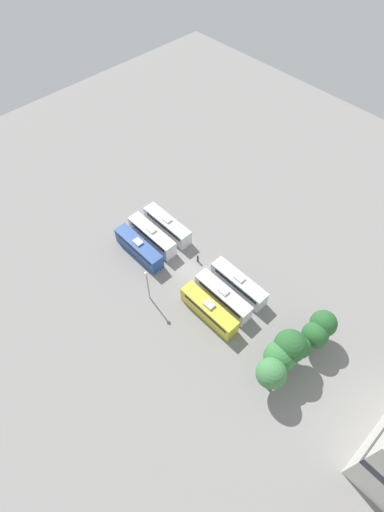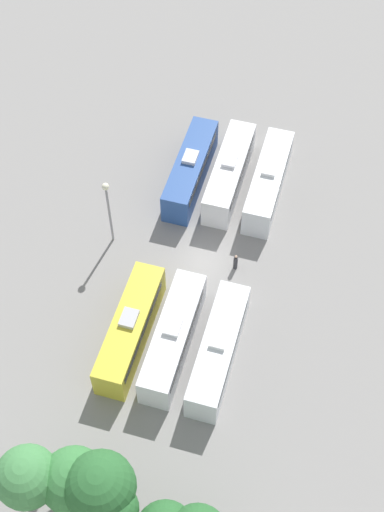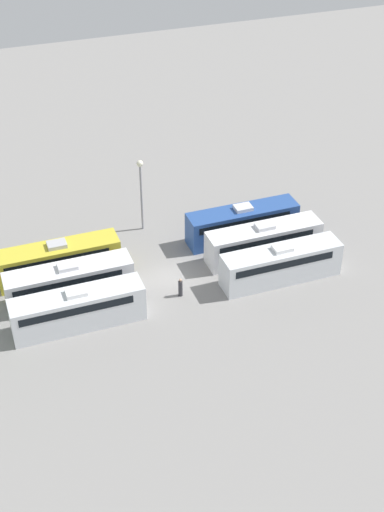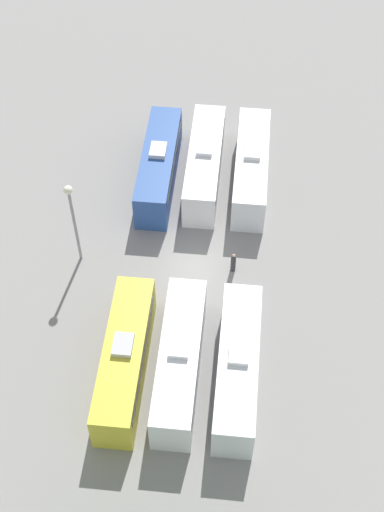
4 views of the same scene
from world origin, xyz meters
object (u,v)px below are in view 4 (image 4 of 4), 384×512
Objects in this scene: bus_1 at (204,163)px; bus_2 at (159,165)px; bus_3 at (238,367)px; bus_5 at (125,359)px; worker_person at (233,263)px; bus_4 at (180,360)px; light_pole at (72,211)px; bus_0 at (251,167)px.

bus_1 is 3.50m from bus_2.
bus_3 is 1.00× the size of bus_5.
bus_1 is 9.24m from worker_person.
bus_3 and bus_4 have the same top height.
worker_person is (-2.80, 8.76, -0.89)m from bus_1.
bus_2 is 9.96m from light_pole.
bus_0 and bus_1 have the same top height.
bus_4 is at bearing 132.96° from light_pole.
bus_3 is at bearing -179.04° from bus_5.
bus_4 is (3.58, -0.09, 0.00)m from bus_3.
bus_1 reaches higher than worker_person.
worker_person is at bearing 127.36° from bus_2.
bus_1 is at bearing -132.59° from light_pole.
bus_0 is 1.44× the size of light_pole.
bus_1 is 6.11× the size of worker_person.
worker_person is at bearing -107.90° from bus_4.
light_pole is (11.64, -8.75, 3.29)m from bus_3.
bus_5 is 6.11× the size of worker_person.
bus_5 is at bearing 3.50° from bus_4.
bus_4 is 3.38m from bus_5.
bus_1 is 17.95m from bus_5.
bus_0 is at bearing 179.48° from bus_1.
light_pole is (8.06, 8.76, 3.29)m from bus_1.
light_pole is (4.69, -8.86, 3.29)m from bus_5.
bus_0 is 18.92m from bus_5.
bus_4 is (-3.46, 16.86, 0.00)m from bus_2.
bus_1 and bus_3 have the same top height.
bus_5 is (6.95, 0.12, 0.00)m from bus_3.
light_pole is at bearing 0.03° from worker_person.
bus_1 is at bearing -72.25° from worker_person.
bus_5 is 1.44× the size of light_pole.
bus_0 is 17.48m from bus_3.
bus_5 is 10.55m from light_pole.
bus_2 and bus_5 have the same top height.
bus_3 is at bearing 112.56° from bus_2.
light_pole is at bearing 47.41° from bus_1.
bus_1 is 1.44× the size of light_pole.
bus_2 is (3.46, 0.56, 0.00)m from bus_1.
bus_0 is 8.81m from worker_person.
bus_0 is 1.00× the size of bus_4.
bus_0 is 14.92m from light_pole.
bus_0 is 17.75m from bus_4.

